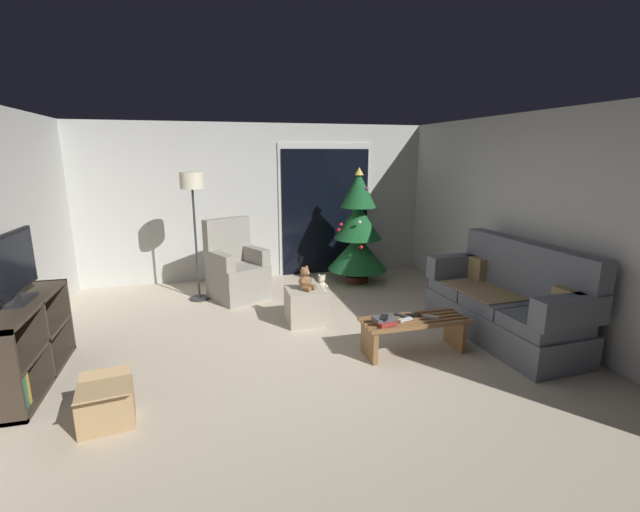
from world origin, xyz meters
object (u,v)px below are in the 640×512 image
(couch, at_px, (507,303))
(television, at_px, (12,267))
(book_stack, at_px, (385,321))
(coffee_table, at_px, (414,330))
(floor_lamp, at_px, (193,193))
(cardboard_box_open_near_shelf, at_px, (106,406))
(teddy_bear_chestnut, at_px, (305,280))
(remote_silver, at_px, (431,317))
(cell_phone, at_px, (384,317))
(ottoman, at_px, (305,306))
(remote_black, at_px, (413,315))
(christmas_tree, at_px, (358,232))
(media_shelf, at_px, (19,348))
(remote_graphite, at_px, (402,315))
(armchair, at_px, (236,270))
(remote_white, at_px, (405,320))
(teddy_bear_cream_by_tree, at_px, (321,285))

(couch, height_order, television, television)
(book_stack, bearing_deg, coffee_table, 9.59)
(floor_lamp, bearing_deg, couch, -33.93)
(floor_lamp, height_order, cardboard_box_open_near_shelf, floor_lamp)
(teddy_bear_chestnut, bearing_deg, remote_silver, -45.89)
(cell_phone, xyz_separation_m, ottoman, (-0.54, 1.16, -0.24))
(remote_black, relative_size, book_stack, 0.67)
(book_stack, relative_size, christmas_tree, 0.13)
(media_shelf, distance_m, cardboard_box_open_near_shelf, 1.18)
(book_stack, bearing_deg, teddy_bear_chestnut, 115.31)
(couch, distance_m, remote_graphite, 1.28)
(armchair, bearing_deg, couch, -37.86)
(remote_white, relative_size, armchair, 0.14)
(christmas_tree, bearing_deg, media_shelf, -150.12)
(remote_white, height_order, ottoman, ottoman)
(remote_silver, distance_m, remote_graphite, 0.30)
(ottoman, bearing_deg, teddy_bear_cream_by_tree, 64.87)
(cell_phone, bearing_deg, remote_graphite, 59.45)
(television, bearing_deg, teddy_bear_cream_by_tree, 29.48)
(cell_phone, bearing_deg, ottoman, 142.46)
(teddy_bear_chestnut, bearing_deg, book_stack, -64.69)
(coffee_table, bearing_deg, media_shelf, 175.66)
(remote_white, relative_size, remote_black, 1.00)
(remote_black, height_order, teddy_bear_cream_by_tree, remote_black)
(coffee_table, bearing_deg, remote_black, 77.94)
(couch, distance_m, book_stack, 1.55)
(armchair, bearing_deg, teddy_bear_cream_by_tree, -5.87)
(remote_graphite, bearing_deg, ottoman, 100.03)
(armchair, relative_size, teddy_bear_cream_by_tree, 3.96)
(remote_black, relative_size, cell_phone, 1.08)
(teddy_bear_cream_by_tree, bearing_deg, christmas_tree, 29.63)
(coffee_table, xyz_separation_m, book_stack, (-0.35, -0.06, 0.16))
(christmas_tree, height_order, television, christmas_tree)
(remote_white, relative_size, television, 0.19)
(television, bearing_deg, remote_black, -4.14)
(cardboard_box_open_near_shelf, bearing_deg, coffee_table, 10.52)
(television, height_order, ottoman, television)
(armchair, height_order, teddy_bear_cream_by_tree, armchair)
(remote_white, height_order, christmas_tree, christmas_tree)
(couch, distance_m, remote_silver, 1.01)
(christmas_tree, bearing_deg, ottoman, -129.40)
(armchair, relative_size, media_shelf, 0.81)
(teddy_bear_chestnut, relative_size, cardboard_box_open_near_shelf, 0.52)
(coffee_table, bearing_deg, book_stack, -170.41)
(couch, xyz_separation_m, teddy_bear_cream_by_tree, (-1.58, 2.06, -0.28))
(coffee_table, xyz_separation_m, ottoman, (-0.90, 1.09, -0.04))
(cell_phone, height_order, teddy_bear_chestnut, teddy_bear_chestnut)
(couch, bearing_deg, floor_lamp, 146.07)
(floor_lamp, height_order, television, floor_lamp)
(remote_black, height_order, cardboard_box_open_near_shelf, remote_black)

